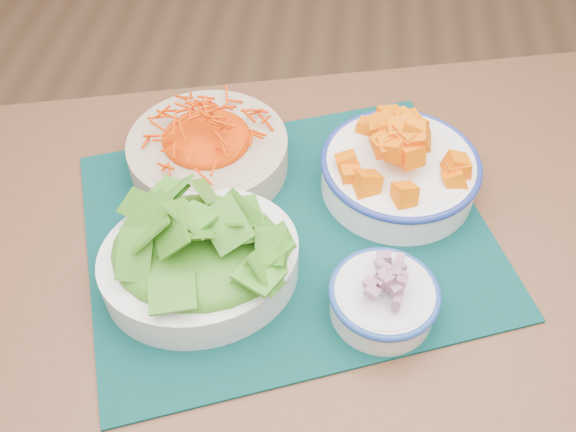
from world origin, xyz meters
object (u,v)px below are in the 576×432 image
object	(u,v)px
table	(311,313)
placemat	(288,232)
carrot_bowl	(208,146)
squash_bowl	(401,162)
lettuce_bowl	(198,251)
onion_bowl	(384,295)

from	to	relation	value
table	placemat	xyz separation A→B (m)	(-0.04, 0.06, 0.10)
carrot_bowl	squash_bowl	size ratio (longest dim) A/B	1.01
carrot_bowl	lettuce_bowl	bearing A→B (deg)	-82.10
carrot_bowl	onion_bowl	distance (m)	0.34
carrot_bowl	squash_bowl	bearing A→B (deg)	-3.05
table	squash_bowl	bearing A→B (deg)	41.27
placemat	onion_bowl	world-z (taller)	onion_bowl
placemat	carrot_bowl	distance (m)	0.17
placemat	onion_bowl	distance (m)	0.17
lettuce_bowl	carrot_bowl	bearing A→B (deg)	74.46
placemat	squash_bowl	size ratio (longest dim) A/B	1.93
placemat	carrot_bowl	bearing A→B (deg)	118.08
carrot_bowl	lettuce_bowl	world-z (taller)	lettuce_bowl
lettuce_bowl	squash_bowl	bearing A→B (deg)	13.25
lettuce_bowl	onion_bowl	size ratio (longest dim) A/B	1.94
squash_bowl	onion_bowl	distance (m)	0.21
table	carrot_bowl	distance (m)	0.28
onion_bowl	table	bearing A→B (deg)	149.01
squash_bowl	onion_bowl	xyz separation A→B (m)	(-0.02, -0.21, -0.02)
table	squash_bowl	distance (m)	0.24
carrot_bowl	lettuce_bowl	xyz separation A→B (m)	(0.03, -0.20, 0.01)
squash_bowl	lettuce_bowl	distance (m)	0.30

